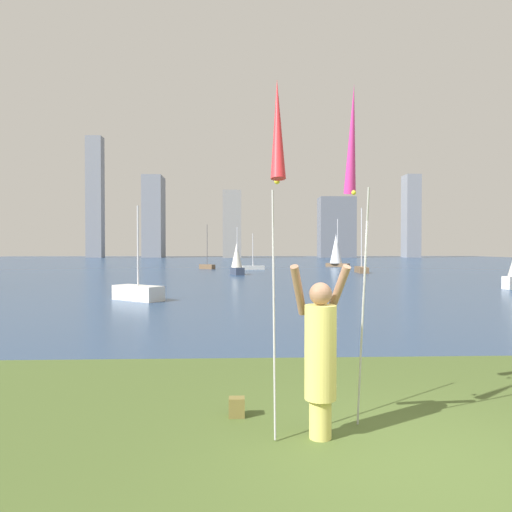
# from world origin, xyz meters

# --- Properties ---
(ground) EXTENTS (120.00, 138.00, 0.12)m
(ground) POSITION_xyz_m (0.00, 50.95, -0.06)
(ground) COLOR #475B28
(person) EXTENTS (0.73, 0.54, 2.00)m
(person) POSITION_xyz_m (-1.06, 0.76, 0.98)
(person) COLOR #D8CC66
(person) RESTS_ON ground
(kite_flag_left) EXTENTS (0.16, 0.90, 4.00)m
(kite_flag_left) POSITION_xyz_m (-1.59, 0.40, 3.35)
(kite_flag_left) COLOR #B2B2B7
(kite_flag_left) RESTS_ON ground
(kite_flag_right) EXTENTS (0.16, 1.02, 4.27)m
(kite_flag_right) POSITION_xyz_m (-0.54, 1.44, 3.49)
(kite_flag_right) COLOR #B2B2B7
(kite_flag_right) RESTS_ON ground
(bag) EXTENTS (0.21, 0.17, 0.25)m
(bag) POSITION_xyz_m (-2.03, 1.49, 0.13)
(bag) COLOR olive
(bag) RESTS_ON ground
(sailboat_0) EXTENTS (0.96, 2.99, 5.67)m
(sailboat_0) POSITION_xyz_m (8.89, 37.18, 0.35)
(sailboat_0) COLOR brown
(sailboat_0) RESTS_ON ground
(sailboat_1) EXTENTS (1.73, 1.61, 4.58)m
(sailboat_1) POSITION_xyz_m (-5.08, 45.17, 0.30)
(sailboat_1) COLOR brown
(sailboat_1) RESTS_ON ground
(sailboat_3) EXTENTS (2.55, 2.33, 5.46)m
(sailboat_3) POSITION_xyz_m (9.43, 50.61, 1.90)
(sailboat_3) COLOR brown
(sailboat_3) RESTS_ON ground
(sailboat_4) EXTENTS (1.19, 1.93, 3.86)m
(sailboat_4) POSITION_xyz_m (-2.02, 34.51, 1.19)
(sailboat_4) COLOR #333D51
(sailboat_4) RESTS_ON ground
(sailboat_5) EXTENTS (2.35, 2.10, 3.95)m
(sailboat_5) POSITION_xyz_m (-6.14, 15.55, 0.33)
(sailboat_5) COLOR silver
(sailboat_5) RESTS_ON ground
(sailboat_8) EXTENTS (2.35, 1.15, 3.62)m
(sailboat_8) POSITION_xyz_m (-0.44, 43.28, 0.24)
(sailboat_8) COLOR silver
(sailboat_8) RESTS_ON ground
(skyline_tower_0) EXTENTS (3.46, 3.04, 26.90)m
(skyline_tower_0) POSITION_xyz_m (-33.64, 104.54, 13.45)
(skyline_tower_0) COLOR gray
(skyline_tower_0) RESTS_ON ground
(skyline_tower_1) EXTENTS (4.28, 7.15, 18.32)m
(skyline_tower_1) POSITION_xyz_m (-20.86, 105.74, 9.16)
(skyline_tower_1) COLOR gray
(skyline_tower_1) RESTS_ON ground
(skyline_tower_2) EXTENTS (3.97, 6.70, 14.63)m
(skyline_tower_2) POSITION_xyz_m (-3.07, 102.35, 7.32)
(skyline_tower_2) COLOR gray
(skyline_tower_2) RESTS_ON ground
(skyline_tower_3) EXTENTS (7.89, 5.18, 13.42)m
(skyline_tower_3) POSITION_xyz_m (20.24, 102.59, 6.71)
(skyline_tower_3) COLOR slate
(skyline_tower_3) RESTS_ON ground
(skyline_tower_4) EXTENTS (3.22, 4.18, 18.52)m
(skyline_tower_4) POSITION_xyz_m (37.20, 102.73, 9.26)
(skyline_tower_4) COLOR gray
(skyline_tower_4) RESTS_ON ground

